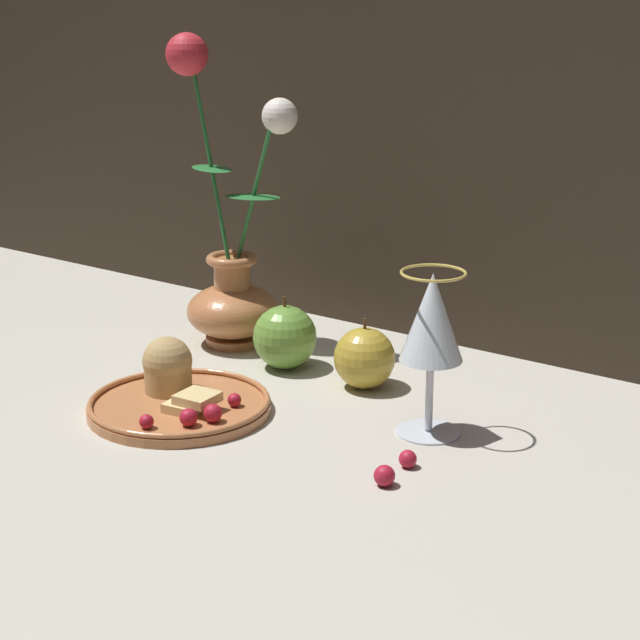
{
  "coord_description": "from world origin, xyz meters",
  "views": [
    {
      "loc": [
        0.67,
        -0.82,
        0.44
      ],
      "look_at": [
        0.04,
        0.04,
        0.1
      ],
      "focal_mm": 60.0,
      "sensor_mm": 36.0,
      "label": 1
    }
  ],
  "objects_px": {
    "vase": "(231,269)",
    "apple_beside_vase": "(285,337)",
    "apple_near_glass": "(364,358)",
    "wine_glass": "(432,324)",
    "plate_with_pastries": "(177,394)"
  },
  "relations": [
    {
      "from": "vase",
      "to": "wine_glass",
      "type": "bearing_deg",
      "value": -16.23
    },
    {
      "from": "vase",
      "to": "plate_with_pastries",
      "type": "distance_m",
      "value": 0.24
    },
    {
      "from": "wine_glass",
      "to": "apple_beside_vase",
      "type": "height_order",
      "value": "wine_glass"
    },
    {
      "from": "apple_beside_vase",
      "to": "apple_near_glass",
      "type": "xyz_separation_m",
      "value": [
        0.11,
        0.0,
        -0.0
      ]
    },
    {
      "from": "vase",
      "to": "apple_beside_vase",
      "type": "xyz_separation_m",
      "value": [
        0.11,
        -0.03,
        -0.06
      ]
    },
    {
      "from": "wine_glass",
      "to": "apple_near_glass",
      "type": "height_order",
      "value": "wine_glass"
    },
    {
      "from": "vase",
      "to": "apple_near_glass",
      "type": "height_order",
      "value": "vase"
    },
    {
      "from": "vase",
      "to": "apple_near_glass",
      "type": "relative_size",
      "value": 4.68
    },
    {
      "from": "wine_glass",
      "to": "apple_beside_vase",
      "type": "distance_m",
      "value": 0.26
    },
    {
      "from": "plate_with_pastries",
      "to": "apple_near_glass",
      "type": "bearing_deg",
      "value": 54.21
    },
    {
      "from": "vase",
      "to": "plate_with_pastries",
      "type": "bearing_deg",
      "value": -64.5
    },
    {
      "from": "plate_with_pastries",
      "to": "apple_near_glass",
      "type": "height_order",
      "value": "apple_near_glass"
    },
    {
      "from": "wine_glass",
      "to": "apple_near_glass",
      "type": "distance_m",
      "value": 0.17
    },
    {
      "from": "vase",
      "to": "apple_beside_vase",
      "type": "distance_m",
      "value": 0.13
    },
    {
      "from": "plate_with_pastries",
      "to": "apple_beside_vase",
      "type": "bearing_deg",
      "value": 85.86
    }
  ]
}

